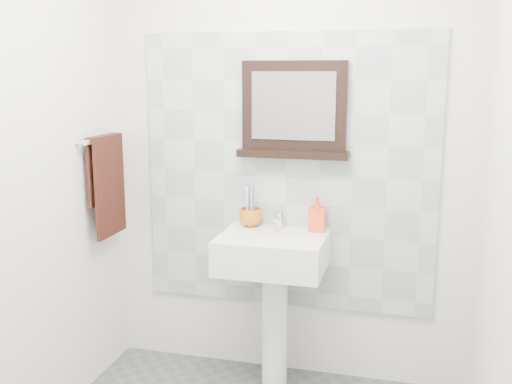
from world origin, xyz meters
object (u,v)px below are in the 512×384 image
toothbrush_cup (251,217)px  framed_mirror (294,112)px  pedestal_sink (273,268)px  hand_towel (107,178)px  soap_dispenser (317,214)px

toothbrush_cup → framed_mirror: bearing=11.1°
pedestal_sink → toothbrush_cup: size_ratio=7.63×
toothbrush_cup → hand_towel: size_ratio=0.23×
framed_mirror → toothbrush_cup: bearing=-168.9°
framed_mirror → hand_towel: framed_mirror is taller
framed_mirror → hand_towel: 1.07m
framed_mirror → soap_dispenser: bearing=-19.1°
toothbrush_cup → hand_towel: hand_towel is taller
hand_towel → soap_dispenser: bearing=9.5°
soap_dispenser → framed_mirror: 0.55m
toothbrush_cup → framed_mirror: 0.62m
soap_dispenser → hand_towel: size_ratio=0.34×
pedestal_sink → toothbrush_cup: (-0.16, 0.14, 0.23)m
soap_dispenser → framed_mirror: (-0.14, 0.05, 0.53)m
toothbrush_cup → hand_towel: (-0.76, -0.19, 0.22)m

